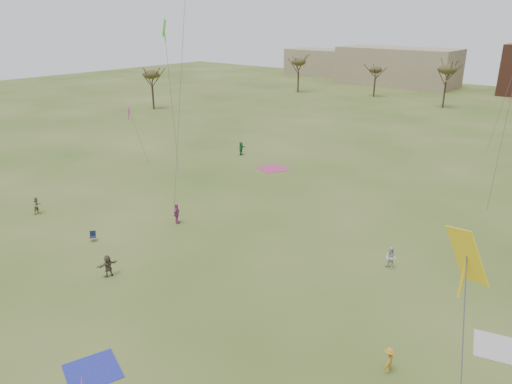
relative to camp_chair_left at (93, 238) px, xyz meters
The scene contains 14 objects.
ground 13.42m from the camp_chair_left, 21.12° to the right, with size 260.00×260.00×0.00m, color #364F18.
spectator_fore_b 9.62m from the camp_chair_left, behind, with size 0.85×0.67×1.76m, color #8F835B.
spectator_fore_c 6.73m from the camp_chair_left, 22.60° to the right, with size 1.61×0.51×1.73m, color brown.
flyer_mid_b 26.92m from the camp_chair_left, ahead, with size 0.97×0.55×1.49m, color #BC8923.
spectator_mid_d 7.77m from the camp_chair_left, 69.20° to the left, with size 1.14×0.47×1.94m, color #AC4787.
spectator_mid_e 25.08m from the camp_chair_left, 28.92° to the left, with size 0.88×0.68×1.80m, color silver.
flyer_far_a 29.89m from the camp_chair_left, 105.99° to the left, with size 1.73×0.55×1.86m, color #26743C.
blanket_blue 17.04m from the camp_chair_left, 32.52° to the right, with size 2.78×2.78×0.03m, color #252EA3.
blanket_cream 31.93m from the camp_chair_left, 13.37° to the left, with size 2.71×2.71×0.03m, color beige.
blanket_plum 26.55m from the camp_chair_left, 91.79° to the left, with size 3.32×3.32×0.03m, color #B9386A.
camp_chair_left is the anchor object (origin of this frame).
tree_line 75.23m from the camp_chair_left, 82.59° to the left, with size 117.44×49.32×8.91m.
building_tan 112.54m from the camp_chair_left, 101.54° to the left, with size 32.00×14.00×10.00m, color #937F60.
building_tan_west 128.44m from the camp_chair_left, 114.13° to the left, with size 20.00×12.00×8.00m, color #937F60.
Camera 1 is at (22.46, -14.86, 18.52)m, focal length 33.54 mm.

